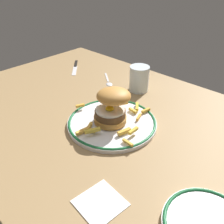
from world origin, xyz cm
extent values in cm
cube|color=#93734A|center=(0.00, 0.00, -2.00)|extent=(122.38, 83.47, 4.00)
cylinder|color=silver|center=(5.37, -2.15, 0.60)|extent=(27.85, 27.85, 1.20)
torus|color=#196033|center=(5.37, -2.15, 1.20)|extent=(27.45, 27.45, 0.80)
cylinder|color=#B87E37|center=(5.27, -2.88, 2.50)|extent=(10.07, 10.07, 1.80)
cylinder|color=brown|center=(5.27, -2.88, 4.41)|extent=(9.46, 9.46, 2.02)
cylinder|color=white|center=(5.27, -2.88, 5.67)|extent=(8.90, 8.90, 0.50)
ellipsoid|color=yellow|center=(5.41, -3.18, 6.34)|extent=(2.60, 2.60, 1.40)
ellipsoid|color=#BC803B|center=(5.45, -1.50, 9.93)|extent=(14.86, 14.87, 5.94)
cube|color=gold|center=(12.41, -4.50, 2.10)|extent=(2.02, 4.35, 1.00)
cube|color=gold|center=(-1.73, 7.03, 2.71)|extent=(1.68, 4.24, 0.74)
cube|color=gold|center=(14.72, -3.24, 2.89)|extent=(0.89, 3.71, 0.86)
cube|color=#E8B748|center=(3.22, -9.72, 2.00)|extent=(2.75, 3.91, 0.79)
cube|color=gold|center=(16.27, -7.44, 1.96)|extent=(3.59, 0.94, 0.73)
cube|color=gold|center=(10.64, 4.62, 1.96)|extent=(1.82, 3.46, 0.71)
cube|color=gold|center=(4.75, -10.78, 2.03)|extent=(3.23, 2.40, 0.85)
cube|color=gold|center=(6.84, 6.22, 2.00)|extent=(3.32, 1.18, 0.80)
cube|color=gold|center=(9.99, 9.12, 2.02)|extent=(1.40, 3.49, 0.84)
cube|color=gold|center=(-7.04, -4.45, 2.80)|extent=(1.74, 3.02, 0.80)
cube|color=gold|center=(6.41, 9.03, 2.06)|extent=(3.59, 4.15, 0.92)
cube|color=gold|center=(6.34, -11.30, 3.01)|extent=(2.84, 4.54, 0.94)
cube|color=#EEAD45|center=(3.54, -12.36, 2.08)|extent=(1.53, 4.87, 0.96)
cube|color=gold|center=(2.43, 6.54, 2.79)|extent=(2.16, 3.13, 0.79)
cylinder|color=silver|center=(-3.16, 22.10, 4.93)|extent=(7.54, 7.54, 9.85)
cylinder|color=silver|center=(-3.16, 22.10, 2.38)|extent=(6.93, 6.93, 4.76)
cube|color=black|center=(-43.10, 23.15, 0.30)|extent=(6.63, 6.38, 0.70)
cube|color=silver|center=(-36.94, 17.29, 0.20)|extent=(9.21, 8.88, 0.24)
cube|color=silver|center=(-20.63, 22.06, 0.20)|extent=(7.62, 6.12, 0.32)
ellipsoid|color=silver|center=(-15.08, 17.79, 0.40)|extent=(4.44, 4.26, 0.90)
cube|color=white|center=(23.64, -25.13, 0.20)|extent=(10.10, 10.19, 0.40)
camera|label=1|loc=(48.54, -47.81, 44.49)|focal=39.16mm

